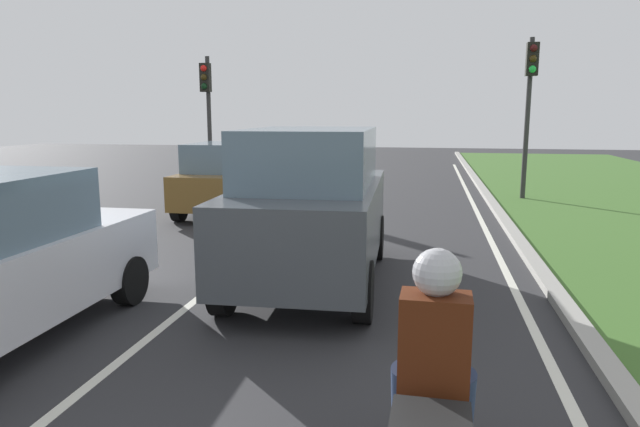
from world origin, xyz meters
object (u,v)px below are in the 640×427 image
Objects in this scene: car_hatchback_far at (227,179)px; traffic_light_overhead_left at (207,100)px; traffic_light_near_right at (530,90)px; car_suv_ahead at (312,206)px; rider_person at (435,341)px.

traffic_light_overhead_left reaches higher than car_hatchback_far.
car_hatchback_far is at bearing -154.43° from traffic_light_near_right.
traffic_light_overhead_left is at bearing 176.28° from traffic_light_near_right.
traffic_light_near_right reaches higher than car_suv_ahead.
car_suv_ahead is 5.08m from rider_person.
rider_person is at bearing -63.63° from traffic_light_overhead_left.
traffic_light_overhead_left is (-5.47, 9.70, 1.76)m from car_suv_ahead.
traffic_light_near_right reaches higher than traffic_light_overhead_left.
car_hatchback_far reaches higher than rider_person.
traffic_light_overhead_left is (-7.18, 14.49, 1.74)m from rider_person.
traffic_light_overhead_left reaches higher than rider_person.
car_suv_ahead is 6.32m from car_hatchback_far.
traffic_light_overhead_left is at bearing 117.21° from car_suv_ahead.
rider_person is (5.00, -10.18, 0.31)m from car_hatchback_far.
car_suv_ahead is 1.00× the size of traffic_light_near_right.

